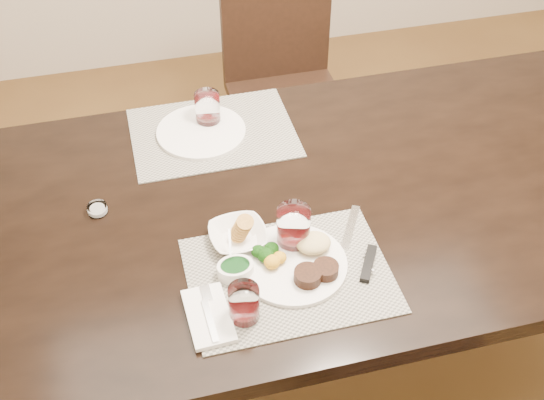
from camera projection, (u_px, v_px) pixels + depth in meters
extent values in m
plane|color=#472F17|center=(352.00, 351.00, 2.30)|extent=(4.50, 4.50, 0.00)
cube|color=black|center=(374.00, 193.00, 1.80)|extent=(2.00, 1.00, 0.05)
cube|color=black|center=(47.00, 240.00, 2.19)|extent=(0.08, 0.08, 0.70)
cube|color=black|center=(288.00, 104.00, 2.60)|extent=(0.42, 0.42, 0.04)
cube|color=black|center=(254.00, 186.00, 2.60)|extent=(0.04, 0.04, 0.41)
cube|color=black|center=(344.00, 171.00, 2.66)|extent=(0.04, 0.04, 0.41)
cube|color=black|center=(235.00, 130.00, 2.85)|extent=(0.04, 0.04, 0.41)
cube|color=black|center=(317.00, 118.00, 2.92)|extent=(0.04, 0.04, 0.41)
cube|color=black|center=(276.00, 22.00, 2.57)|extent=(0.42, 0.04, 0.45)
cube|color=gray|center=(289.00, 275.00, 1.56)|extent=(0.46, 0.34, 0.00)
cube|color=gray|center=(213.00, 133.00, 1.95)|extent=(0.46, 0.34, 0.00)
cylinder|color=white|center=(293.00, 264.00, 1.57)|extent=(0.25, 0.25, 0.01)
cylinder|color=black|center=(308.00, 276.00, 1.52)|extent=(0.06, 0.06, 0.03)
cylinder|color=black|center=(326.00, 269.00, 1.54)|extent=(0.06, 0.06, 0.03)
ellipsoid|color=tan|center=(314.00, 243.00, 1.59)|extent=(0.08, 0.07, 0.03)
ellipsoid|color=#14420C|center=(266.00, 255.00, 1.56)|extent=(0.04, 0.04, 0.03)
ellipsoid|color=orange|center=(272.00, 262.00, 1.55)|extent=(0.04, 0.04, 0.03)
cube|color=white|center=(209.00, 316.00, 1.46)|extent=(0.10, 0.17, 0.01)
cube|color=white|center=(210.00, 320.00, 1.44)|extent=(0.02, 0.11, 0.00)
cube|color=white|center=(206.00, 293.00, 1.50)|extent=(0.02, 0.04, 0.00)
cube|color=white|center=(350.00, 227.00, 1.66)|extent=(0.09, 0.14, 0.00)
cube|color=black|center=(368.00, 263.00, 1.57)|extent=(0.07, 0.11, 0.01)
imported|color=white|center=(238.00, 236.00, 1.62)|extent=(0.14, 0.14, 0.03)
cylinder|color=#B9843A|center=(238.00, 229.00, 1.61)|extent=(0.04, 0.05, 0.04)
cylinder|color=white|center=(235.00, 270.00, 1.54)|extent=(0.08, 0.08, 0.03)
cylinder|color=#0C3711|center=(235.00, 267.00, 1.54)|extent=(0.07, 0.07, 0.01)
cube|color=white|center=(230.00, 243.00, 1.56)|extent=(0.01, 0.06, 0.04)
cylinder|color=white|center=(293.00, 227.00, 1.59)|extent=(0.08, 0.08, 0.11)
cylinder|color=#340406|center=(293.00, 239.00, 1.62)|extent=(0.07, 0.07, 0.03)
cylinder|color=white|center=(201.00, 132.00, 1.94)|extent=(0.25, 0.25, 0.01)
cylinder|color=white|center=(208.00, 109.00, 1.94)|extent=(0.07, 0.07, 0.10)
cylinder|color=#340406|center=(208.00, 119.00, 1.97)|extent=(0.06, 0.06, 0.02)
cylinder|color=white|center=(244.00, 304.00, 1.44)|extent=(0.07, 0.07, 0.09)
cylinder|color=#340406|center=(244.00, 314.00, 1.46)|extent=(0.06, 0.06, 0.02)
cylinder|color=white|center=(97.00, 209.00, 1.70)|extent=(0.05, 0.05, 0.02)
cylinder|color=white|center=(98.00, 211.00, 1.71)|extent=(0.04, 0.04, 0.01)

